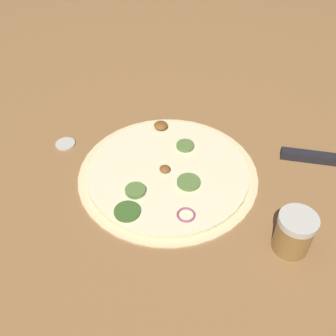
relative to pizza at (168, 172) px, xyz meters
name	(u,v)px	position (x,y,z in m)	size (l,w,h in m)	color
ground_plane	(168,174)	(0.00, 0.00, -0.01)	(3.00, 3.00, 0.00)	olive
pizza	(168,172)	(0.00, 0.00, 0.00)	(0.34, 0.34, 0.02)	beige
spice_jar	(294,233)	(-0.15, 0.21, 0.03)	(0.06, 0.06, 0.07)	olive
loose_cap	(65,143)	(0.18, -0.14, 0.00)	(0.04, 0.04, 0.01)	beige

